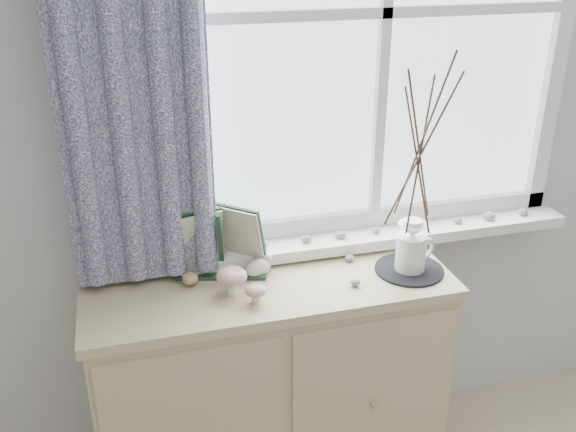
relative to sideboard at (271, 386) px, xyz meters
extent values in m
cube|color=silver|center=(0.15, 0.25, 0.87)|extent=(4.00, 0.04, 2.60)
cube|color=white|center=(0.45, 0.25, 1.22)|extent=(1.30, 0.01, 1.40)
cube|color=white|center=(0.45, 0.17, 0.45)|extent=(1.45, 0.16, 0.04)
cube|color=#090A35|center=(-0.37, 0.12, 1.25)|extent=(0.44, 0.06, 1.61)
cube|color=tan|center=(0.00, 0.01, -0.02)|extent=(1.17, 0.43, 0.81)
cube|color=tan|center=(0.00, 0.01, 0.41)|extent=(1.20, 0.45, 0.03)
cube|color=#C3AF87|center=(0.29, -0.22, -0.02)|extent=(0.55, 0.01, 0.75)
cylinder|color=white|center=(-0.13, -0.04, 0.46)|extent=(0.03, 0.03, 0.06)
ellipsoid|color=#971704|center=(-0.13, -0.04, 0.49)|extent=(0.10, 0.10, 0.05)
cylinder|color=white|center=(-0.07, -0.11, 0.45)|extent=(0.03, 0.03, 0.04)
ellipsoid|color=#971704|center=(-0.07, -0.11, 0.47)|extent=(0.07, 0.07, 0.04)
ellipsoid|color=tan|center=(-0.25, 0.05, 0.45)|extent=(0.05, 0.04, 0.06)
ellipsoid|color=tan|center=(-0.29, 0.12, 0.45)|extent=(0.05, 0.04, 0.06)
cylinder|color=black|center=(0.47, -0.05, 0.43)|extent=(0.23, 0.23, 0.01)
cylinder|color=white|center=(0.47, -0.05, 0.49)|extent=(0.13, 0.13, 0.12)
cone|color=white|center=(0.47, -0.05, 0.57)|extent=(0.10, 0.10, 0.04)
cylinder|color=white|center=(0.47, -0.05, 0.60)|extent=(0.06, 0.06, 0.03)
torus|color=white|center=(0.53, -0.05, 0.50)|extent=(0.07, 0.04, 0.08)
ellipsoid|color=gray|center=(0.26, -0.09, 0.44)|extent=(0.03, 0.03, 0.02)
ellipsoid|color=gray|center=(0.30, 0.07, 0.44)|extent=(0.03, 0.03, 0.02)
ellipsoid|color=gray|center=(0.48, -0.07, 0.44)|extent=(0.03, 0.03, 0.02)
camera|label=1|loc=(-0.42, -1.75, 1.48)|focal=40.00mm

